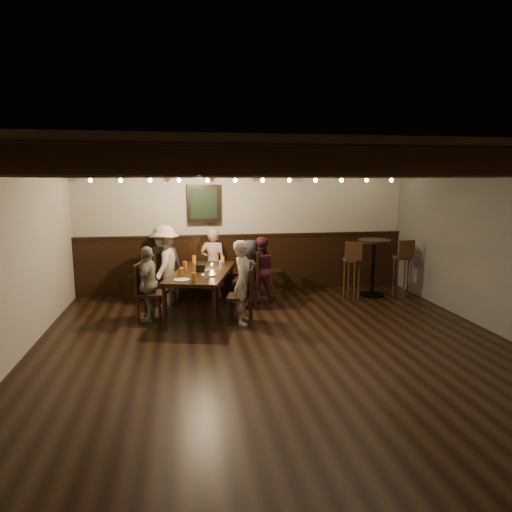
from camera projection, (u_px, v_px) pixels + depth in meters
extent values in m
plane|color=black|center=(283.00, 355.00, 5.81)|extent=(7.00, 7.00, 0.00)
plane|color=black|center=(285.00, 163.00, 5.41)|extent=(7.00, 7.00, 0.00)
plane|color=beige|center=(244.00, 231.00, 9.02)|extent=(6.50, 0.00, 6.50)
plane|color=beige|center=(0.00, 271.00, 5.09)|extent=(0.00, 7.00, 7.00)
cube|color=black|center=(245.00, 263.00, 9.09)|extent=(6.50, 0.08, 1.10)
cube|color=black|center=(206.00, 284.00, 8.76)|extent=(3.00, 0.45, 0.45)
cube|color=black|center=(204.00, 204.00, 8.70)|extent=(0.62, 0.12, 0.72)
cube|color=black|center=(204.00, 204.00, 8.64)|extent=(0.50, 0.02, 0.58)
cube|color=black|center=(398.00, 162.00, 2.61)|extent=(6.50, 0.10, 0.16)
cube|color=black|center=(332.00, 167.00, 3.73)|extent=(6.50, 0.10, 0.16)
cube|color=black|center=(297.00, 170.00, 4.86)|extent=(6.50, 0.10, 0.16)
cube|color=black|center=(275.00, 172.00, 5.99)|extent=(6.50, 0.10, 0.16)
cube|color=black|center=(260.00, 173.00, 7.12)|extent=(6.50, 0.10, 0.16)
cube|color=black|center=(249.00, 174.00, 8.25)|extent=(6.50, 0.10, 0.16)
sphere|color=#FFE099|center=(90.00, 180.00, 7.81)|extent=(0.07, 0.07, 0.07)
sphere|color=#FFE099|center=(172.00, 180.00, 8.03)|extent=(0.07, 0.07, 0.07)
sphere|color=#FFE099|center=(249.00, 180.00, 8.25)|extent=(0.07, 0.07, 0.07)
sphere|color=#FFE099|center=(322.00, 180.00, 8.47)|extent=(0.07, 0.07, 0.07)
sphere|color=#FFE099|center=(391.00, 180.00, 8.69)|extent=(0.07, 0.07, 0.07)
cube|color=black|center=(201.00, 273.00, 7.50)|extent=(1.31, 2.06, 0.06)
cylinder|color=black|center=(164.00, 309.00, 6.71)|extent=(0.06, 0.06, 0.66)
cylinder|color=black|center=(192.00, 282.00, 8.47)|extent=(0.06, 0.06, 0.66)
cylinder|color=black|center=(214.00, 310.00, 6.64)|extent=(0.06, 0.06, 0.66)
cylinder|color=black|center=(232.00, 282.00, 8.41)|extent=(0.06, 0.06, 0.66)
cube|color=black|center=(168.00, 281.00, 8.04)|extent=(0.51, 0.51, 0.05)
cube|color=black|center=(157.00, 267.00, 8.02)|extent=(0.14, 0.41, 0.46)
cube|color=black|center=(152.00, 294.00, 7.16)|extent=(0.51, 0.51, 0.05)
cube|color=black|center=(140.00, 278.00, 7.13)|extent=(0.14, 0.42, 0.46)
cube|color=black|center=(247.00, 281.00, 7.91)|extent=(0.55, 0.55, 0.05)
cube|color=black|center=(258.00, 265.00, 7.85)|extent=(0.16, 0.45, 0.50)
cube|color=black|center=(240.00, 297.00, 7.04)|extent=(0.49, 0.49, 0.05)
cube|color=black|center=(252.00, 282.00, 6.98)|extent=(0.14, 0.40, 0.44)
imported|color=#252628|center=(164.00, 263.00, 8.46)|extent=(0.75, 0.58, 1.35)
imported|color=gray|center=(213.00, 263.00, 8.53)|extent=(0.54, 0.43, 1.32)
imported|color=#5B1F2F|center=(260.00, 269.00, 8.32)|extent=(0.67, 0.58, 1.18)
imported|color=#A7998D|center=(165.00, 265.00, 8.00)|extent=(0.74, 1.03, 1.43)
imported|color=gray|center=(148.00, 284.00, 7.14)|extent=(0.46, 0.75, 1.19)
imported|color=#262628|center=(250.00, 274.00, 7.89)|extent=(0.51, 0.65, 1.18)
imported|color=#A99A8F|center=(243.00, 282.00, 7.00)|extent=(0.42, 0.54, 1.30)
cylinder|color=#BF7219|center=(194.00, 259.00, 8.19)|extent=(0.07, 0.07, 0.14)
cylinder|color=#BF7219|center=(223.00, 260.00, 8.10)|extent=(0.07, 0.07, 0.14)
cylinder|color=#BF7219|center=(185.00, 266.00, 7.61)|extent=(0.07, 0.07, 0.14)
cylinder|color=silver|center=(221.00, 265.00, 7.65)|extent=(0.07, 0.07, 0.14)
cylinder|color=#BF7219|center=(181.00, 272.00, 7.06)|extent=(0.07, 0.07, 0.14)
cylinder|color=silver|center=(207.00, 274.00, 6.92)|extent=(0.07, 0.07, 0.14)
cylinder|color=#BF7219|center=(193.00, 277.00, 6.69)|extent=(0.07, 0.07, 0.14)
cylinder|color=white|center=(182.00, 280.00, 6.82)|extent=(0.24, 0.24, 0.01)
cylinder|color=white|center=(209.00, 275.00, 7.18)|extent=(0.24, 0.24, 0.01)
cube|color=black|center=(201.00, 268.00, 7.43)|extent=(0.15, 0.10, 0.12)
cylinder|color=beige|center=(212.00, 266.00, 7.77)|extent=(0.05, 0.05, 0.05)
cylinder|color=black|center=(372.00, 294.00, 8.76)|extent=(0.45, 0.45, 0.04)
cylinder|color=black|center=(373.00, 268.00, 8.68)|extent=(0.07, 0.07, 1.02)
cylinder|color=black|center=(374.00, 241.00, 8.59)|extent=(0.61, 0.61, 0.05)
cylinder|color=#351D10|center=(352.00, 259.00, 8.36)|extent=(0.35, 0.35, 0.05)
cube|color=#351D10|center=(354.00, 251.00, 8.17)|extent=(0.30, 0.11, 0.33)
cylinder|color=#351D10|center=(402.00, 257.00, 8.57)|extent=(0.35, 0.35, 0.05)
cube|color=#351D10|center=(407.00, 249.00, 8.38)|extent=(0.31, 0.03, 0.33)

